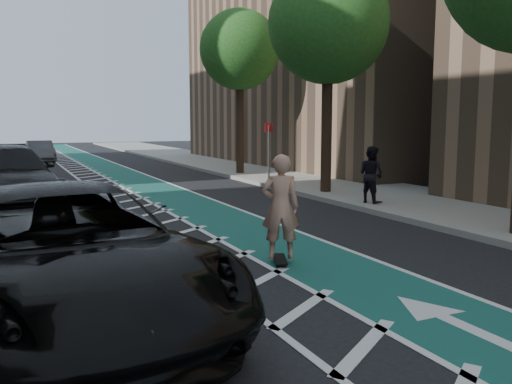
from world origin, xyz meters
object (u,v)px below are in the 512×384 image
suv_far (5,177)px  barrel_a (3,197)px  skateboarder (280,207)px  suv_near (65,254)px

suv_far → barrel_a: size_ratio=6.84×
skateboarder → barrel_a: (-4.50, 8.17, -0.60)m
suv_far → suv_near: bearing=-93.1°
suv_near → suv_far: bearing=85.9°
suv_near → skateboarder: bearing=11.6°
barrel_a → skateboarder: bearing=-61.2°
suv_near → barrel_a: (-0.71, 9.49, -0.44)m
suv_near → suv_far: suv_far is taller
skateboarder → suv_far: skateboarder is taller
suv_far → barrel_a: 0.93m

